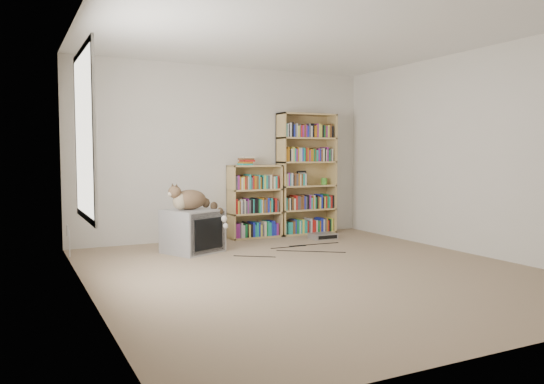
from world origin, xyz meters
name	(u,v)px	position (x,y,z in m)	size (l,w,h in m)	color
floor	(313,271)	(0.00, 0.00, 0.00)	(4.50, 5.00, 0.01)	tan
wall_back	(226,153)	(0.00, 2.50, 1.25)	(4.50, 0.02, 2.50)	silver
wall_front	(524,150)	(0.00, -2.50, 1.25)	(4.50, 0.02, 2.50)	silver
wall_left	(86,151)	(-2.25, 0.00, 1.25)	(0.02, 5.00, 2.50)	silver
wall_right	(472,153)	(2.25, 0.00, 1.25)	(0.02, 5.00, 2.50)	silver
ceiling	(315,29)	(0.00, 0.00, 2.50)	(4.50, 5.00, 0.02)	white
window	(84,135)	(-2.24, 0.20, 1.40)	(0.02, 1.22, 1.52)	white
crt_tv	(192,231)	(-0.81, 1.61, 0.27)	(0.80, 0.77, 0.54)	#9F9EA1
cat	(195,202)	(-0.78, 1.57, 0.63)	(0.74, 0.48, 0.55)	#342515
bookcase_tall	(306,177)	(1.28, 2.36, 0.88)	(0.93, 0.30, 1.85)	tan
bookcase_short	(254,204)	(0.40, 2.36, 0.50)	(0.78, 0.30, 1.07)	tan
book_stack	(246,161)	(0.24, 2.31, 1.14)	(0.18, 0.24, 0.13)	red
green_mug	(324,181)	(1.59, 2.34, 0.81)	(0.09, 0.09, 0.10)	green
framed_print	(302,178)	(1.25, 2.44, 0.87)	(0.16, 0.01, 0.22)	black
dvd_player	(323,236)	(1.23, 1.78, 0.04)	(0.36, 0.26, 0.08)	#A7A7AC
wall_outlet	(68,231)	(-2.24, 1.95, 0.32)	(0.01, 0.08, 0.13)	silver
floor_cables	(285,249)	(0.32, 1.26, 0.00)	(1.20, 0.70, 0.01)	black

